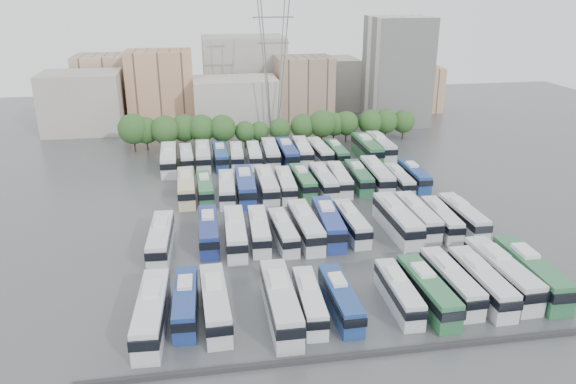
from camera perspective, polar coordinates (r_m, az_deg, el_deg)
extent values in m
plane|color=#424447|center=(84.54, 2.11, -2.91)|extent=(220.00, 220.00, 0.00)
cube|color=#2D2D30|center=(56.65, 9.07, -15.85)|extent=(56.00, 0.50, 0.50)
cylinder|color=black|center=(122.96, -15.30, 4.57)|extent=(0.36, 0.36, 2.67)
sphere|color=#234C1E|center=(122.06, -15.45, 6.21)|extent=(6.41, 6.41, 6.41)
cylinder|color=black|center=(123.47, -14.09, 4.67)|extent=(0.36, 0.36, 2.32)
sphere|color=#234C1E|center=(122.68, -14.21, 6.08)|extent=(5.57, 5.57, 5.57)
cylinder|color=black|center=(121.73, -12.27, 4.64)|extent=(0.36, 0.36, 2.51)
sphere|color=#234C1E|center=(120.86, -12.39, 6.19)|extent=(6.03, 6.03, 6.03)
cylinder|color=black|center=(123.12, -10.41, 4.93)|extent=(0.36, 0.36, 2.42)
sphere|color=#234C1E|center=(122.29, -10.51, 6.41)|extent=(5.81, 5.81, 5.81)
cylinder|color=black|center=(122.12, -8.69, 4.91)|extent=(0.36, 0.36, 2.44)
sphere|color=#234C1E|center=(121.28, -8.77, 6.42)|extent=(5.86, 5.86, 5.86)
cylinder|color=black|center=(121.76, -6.61, 4.95)|extent=(0.36, 0.36, 2.40)
sphere|color=#234C1E|center=(120.94, -6.68, 6.44)|extent=(5.77, 5.77, 5.77)
cylinder|color=black|center=(122.41, -4.36, 4.99)|extent=(0.36, 0.36, 1.88)
sphere|color=#234C1E|center=(121.76, -4.40, 6.14)|extent=(4.51, 4.51, 4.51)
cylinder|color=black|center=(123.31, -2.90, 5.11)|extent=(0.36, 0.36, 1.76)
sphere|color=#234C1E|center=(122.70, -2.92, 6.18)|extent=(4.22, 4.22, 4.22)
cylinder|color=black|center=(123.58, -0.83, 5.22)|extent=(0.36, 0.36, 1.97)
sphere|color=#234C1E|center=(122.90, -0.83, 6.42)|extent=(4.72, 4.72, 4.72)
cylinder|color=black|center=(124.22, 1.49, 5.35)|extent=(0.36, 0.36, 2.22)
sphere|color=#234C1E|center=(123.47, 1.50, 6.71)|extent=(5.34, 5.34, 5.34)
cylinder|color=black|center=(124.49, 3.45, 5.43)|extent=(0.36, 0.36, 2.51)
sphere|color=#234C1E|center=(123.65, 3.48, 6.95)|extent=(6.03, 6.03, 6.03)
cylinder|color=black|center=(126.80, 4.65, 5.60)|extent=(0.36, 0.36, 2.16)
sphere|color=#234C1E|center=(126.08, 4.69, 6.88)|extent=(5.19, 5.19, 5.19)
cylinder|color=black|center=(127.19, 5.89, 5.62)|extent=(0.36, 0.36, 2.26)
sphere|color=#234C1E|center=(126.44, 5.94, 6.97)|extent=(5.43, 5.43, 5.43)
cylinder|color=black|center=(128.82, 8.28, 5.72)|extent=(0.36, 0.36, 2.30)
sphere|color=#234C1E|center=(128.06, 8.36, 7.07)|extent=(5.53, 5.53, 5.53)
cylinder|color=black|center=(130.21, 9.83, 5.78)|extent=(0.36, 0.36, 2.28)
sphere|color=#234C1E|center=(129.48, 9.91, 7.11)|extent=(5.47, 5.47, 5.47)
cylinder|color=black|center=(131.56, 11.56, 5.79)|extent=(0.36, 0.36, 2.15)
sphere|color=#234C1E|center=(130.87, 11.65, 7.03)|extent=(5.17, 5.17, 5.17)
cube|color=#9E998E|center=(142.86, -20.12, 8.56)|extent=(18.00, 14.00, 14.00)
cube|color=tan|center=(146.23, -12.79, 10.34)|extent=(16.00, 12.00, 18.00)
cube|color=#ADA89E|center=(139.05, -5.33, 8.99)|extent=(20.00, 14.00, 12.00)
cube|color=gray|center=(146.89, 1.58, 10.48)|extent=(14.00, 12.00, 16.00)
cube|color=gray|center=(158.31, -4.49, 11.89)|extent=(22.00, 16.00, 20.00)
cube|color=tan|center=(157.59, -17.76, 10.22)|extent=(16.00, 14.00, 16.00)
cube|color=#A39E93|center=(160.28, 3.60, 10.93)|extent=(18.00, 14.00, 14.00)
cube|color=tan|center=(161.97, 12.52, 10.24)|extent=(14.00, 12.00, 12.00)
cube|color=gray|center=(152.64, -8.78, 9.49)|extent=(12.00, 10.00, 10.00)
cube|color=silver|center=(144.40, 11.03, 11.96)|extent=(14.00, 14.00, 26.00)
cylinder|color=slate|center=(126.04, -2.26, 12.94)|extent=(2.90, 2.91, 33.83)
cylinder|color=slate|center=(129.97, -2.50, 13.17)|extent=(2.90, 2.91, 33.83)
cylinder|color=slate|center=(126.61, -0.42, 12.99)|extent=(2.90, 2.91, 33.83)
cylinder|color=slate|center=(130.52, -0.71, 13.22)|extent=(2.90, 2.91, 33.83)
cube|color=slate|center=(127.39, -1.51, 17.33)|extent=(9.00, 0.30, 0.30)
cube|color=slate|center=(127.81, -1.49, 14.89)|extent=(7.00, 0.30, 0.30)
cube|color=silver|center=(60.39, -13.67, -11.93)|extent=(3.31, 12.76, 3.58)
cube|color=black|center=(59.89, -13.74, -11.46)|extent=(3.45, 12.96, 1.05)
cube|color=silver|center=(60.70, -13.67, -9.52)|extent=(1.96, 3.46, 0.46)
cube|color=navy|center=(61.92, -10.36, -11.03)|extent=(2.67, 11.01, 3.10)
cube|color=black|center=(61.50, -10.40, -10.63)|extent=(2.79, 11.18, 0.91)
cube|color=silver|center=(62.22, -10.42, -9.00)|extent=(1.64, 2.97, 0.40)
cube|color=silver|center=(61.02, -7.41, -11.21)|extent=(2.89, 12.00, 3.38)
cube|color=black|center=(60.56, -7.42, -10.76)|extent=(3.02, 12.19, 0.99)
cube|color=silver|center=(61.34, -7.59, -8.97)|extent=(1.79, 3.23, 0.44)
cube|color=silver|center=(60.32, -0.76, -11.25)|extent=(2.80, 13.05, 3.69)
cube|color=black|center=(59.82, -0.74, -10.76)|extent=(2.93, 13.24, 1.09)
cube|color=silver|center=(60.65, -1.01, -8.77)|extent=(1.86, 3.48, 0.48)
cube|color=silver|center=(61.28, 2.18, -11.09)|extent=(2.66, 10.67, 3.00)
cube|color=black|center=(60.87, 2.21, -10.70)|extent=(2.77, 10.83, 0.88)
cube|color=silver|center=(61.54, 2.00, -9.11)|extent=(1.61, 2.88, 0.39)
cube|color=navy|center=(61.83, 5.34, -10.84)|extent=(2.51, 10.80, 3.05)
cube|color=black|center=(61.42, 5.39, -10.44)|extent=(2.62, 10.97, 0.90)
cube|color=silver|center=(62.07, 5.05, -8.85)|extent=(1.58, 2.90, 0.39)
cube|color=silver|center=(63.88, 11.15, -10.05)|extent=(2.49, 10.82, 3.05)
cube|color=black|center=(63.48, 11.23, -9.66)|extent=(2.60, 10.98, 0.90)
cube|color=silver|center=(64.14, 10.87, -8.13)|extent=(1.58, 2.90, 0.40)
cube|color=#2E6C41|center=(64.54, 13.96, -9.80)|extent=(2.92, 11.99, 3.37)
cube|color=black|center=(64.11, 14.06, -9.36)|extent=(3.05, 12.17, 0.99)
cube|color=silver|center=(64.79, 13.55, -7.70)|extent=(1.79, 3.23, 0.44)
cube|color=silver|center=(67.10, 16.18, -8.81)|extent=(2.83, 11.79, 3.32)
cube|color=black|center=(66.68, 16.29, -8.39)|extent=(2.95, 11.97, 0.98)
cube|color=silver|center=(67.37, 15.78, -6.83)|extent=(1.75, 3.17, 0.43)
cube|color=silver|center=(67.95, 19.01, -8.71)|extent=(2.66, 12.09, 3.42)
cube|color=black|center=(67.54, 19.13, -8.28)|extent=(2.78, 12.28, 1.01)
cube|color=silver|center=(68.23, 18.60, -6.70)|extent=(1.73, 3.23, 0.44)
cube|color=silver|center=(70.30, 20.85, -7.80)|extent=(3.19, 13.17, 3.71)
cube|color=black|center=(69.86, 20.99, -7.35)|extent=(3.33, 13.37, 1.09)
cube|color=silver|center=(70.60, 20.38, -5.70)|extent=(1.96, 3.55, 0.48)
cube|color=#2D6941|center=(71.60, 23.38, -7.62)|extent=(3.15, 13.34, 3.76)
cube|color=black|center=(71.16, 23.53, -7.16)|extent=(3.28, 13.54, 1.11)
cube|color=silver|center=(71.94, 22.95, -5.52)|extent=(1.97, 3.59, 0.49)
cube|color=silver|center=(76.13, -12.79, -4.78)|extent=(3.16, 12.31, 3.46)
cube|color=black|center=(75.72, -12.84, -4.38)|extent=(3.29, 12.50, 1.02)
cube|color=silver|center=(76.72, -12.80, -2.98)|extent=(1.88, 3.33, 0.45)
cube|color=navy|center=(77.66, -8.07, -3.99)|extent=(2.62, 11.70, 3.31)
cube|color=black|center=(77.27, -8.09, -3.61)|extent=(2.74, 11.88, 0.97)
cube|color=silver|center=(78.26, -8.16, -2.31)|extent=(1.69, 3.13, 0.43)
cube|color=silver|center=(76.38, -5.38, -4.24)|extent=(2.95, 12.29, 3.46)
cube|color=black|center=(75.97, -5.39, -3.84)|extent=(3.08, 12.48, 1.02)
cube|color=silver|center=(76.99, -5.48, -2.45)|extent=(1.83, 3.31, 0.45)
cube|color=silver|center=(77.34, -2.96, -3.96)|extent=(2.87, 11.36, 3.19)
cube|color=black|center=(76.96, -2.96, -3.59)|extent=(2.99, 11.53, 0.94)
cube|color=silver|center=(77.90, -3.07, -2.32)|extent=(1.72, 3.07, 0.41)
cube|color=silver|center=(77.02, -0.50, -4.09)|extent=(2.81, 10.87, 3.05)
cube|color=black|center=(76.66, -0.48, -3.74)|extent=(2.92, 11.03, 0.90)
cube|color=silver|center=(77.53, -0.71, -2.53)|extent=(1.66, 2.94, 0.39)
cube|color=silver|center=(78.03, 1.79, -3.57)|extent=(3.05, 12.54, 3.53)
cube|color=black|center=(77.61, 1.82, -3.16)|extent=(3.18, 12.74, 1.04)
cube|color=silver|center=(78.63, 1.55, -1.79)|extent=(1.87, 3.38, 0.46)
cube|color=navy|center=(79.20, 4.11, -3.22)|extent=(3.29, 12.76, 3.58)
cube|color=black|center=(78.78, 4.14, -2.81)|extent=(3.43, 12.95, 1.05)
cube|color=silver|center=(79.84, 3.94, -1.44)|extent=(1.95, 3.45, 0.46)
cube|color=silver|center=(80.05, 6.46, -3.19)|extent=(2.66, 11.29, 3.18)
cube|color=black|center=(79.68, 6.50, -2.83)|extent=(2.77, 11.46, 0.94)
cube|color=silver|center=(80.58, 6.22, -1.63)|extent=(1.66, 3.03, 0.41)
cube|color=silver|center=(81.29, 11.01, -2.86)|extent=(2.98, 13.26, 3.75)
cube|color=black|center=(80.87, 11.09, -2.43)|extent=(3.12, 13.47, 1.10)
cube|color=silver|center=(81.92, 10.70, -1.05)|extent=(1.92, 3.55, 0.49)
cube|color=silver|center=(83.48, 12.97, -2.47)|extent=(2.65, 12.26, 3.47)
cube|color=black|center=(83.10, 13.04, -2.09)|extent=(2.77, 12.44, 1.02)
cube|color=silver|center=(84.06, 12.68, -0.85)|extent=(1.75, 3.27, 0.45)
cube|color=silver|center=(83.84, 15.29, -2.71)|extent=(2.89, 11.19, 3.14)
cube|color=black|center=(83.50, 15.36, -2.37)|extent=(3.01, 11.37, 0.92)
cube|color=silver|center=(84.37, 15.06, -1.24)|extent=(1.71, 3.03, 0.41)
cube|color=silver|center=(85.33, 17.33, -2.44)|extent=(2.62, 11.78, 3.33)
cube|color=black|center=(84.97, 17.42, -2.09)|extent=(2.74, 11.96, 0.98)
cube|color=silver|center=(85.85, 17.02, -0.92)|extent=(1.70, 3.15, 0.43)
cube|color=#CDBF8D|center=(94.24, -10.30, 0.42)|extent=(2.82, 12.36, 3.49)
cube|color=black|center=(93.87, -10.33, 0.77)|extent=(2.95, 12.55, 1.03)
cube|color=silver|center=(95.05, -10.39, 1.85)|extent=(1.80, 3.31, 0.45)
cube|color=#2E6D42|center=(93.84, -8.44, 0.31)|extent=(2.58, 10.85, 3.06)
cube|color=black|center=(93.52, -8.45, 0.61)|extent=(2.69, 11.02, 0.90)
cube|color=silver|center=(94.54, -8.54, 1.57)|extent=(1.60, 2.92, 0.40)
cube|color=silver|center=(92.99, -6.24, 0.28)|extent=(2.98, 11.59, 3.25)
cube|color=black|center=(92.64, -6.25, 0.61)|extent=(3.10, 11.77, 0.96)
cube|color=silver|center=(93.73, -6.30, 1.64)|extent=(1.77, 3.14, 0.42)
cube|color=navy|center=(93.34, -4.36, 0.56)|extent=(3.12, 12.99, 3.66)
cube|color=black|center=(92.95, -4.37, 0.93)|extent=(3.26, 13.19, 1.08)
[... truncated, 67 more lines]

